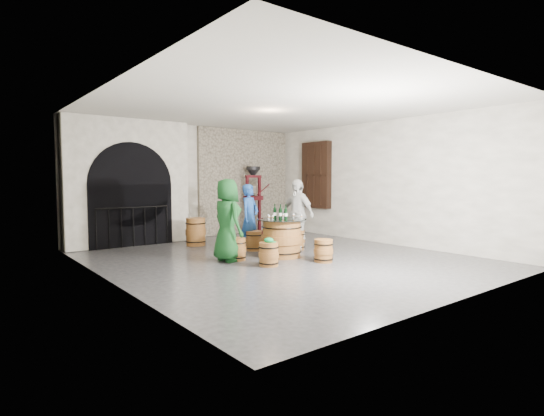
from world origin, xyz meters
TOP-DOWN VIEW (x-y plane):
  - ground at (0.00, 0.00)m, footprint 8.00×8.00m
  - wall_back at (0.00, 4.00)m, footprint 8.00×0.00m
  - wall_front at (0.00, -4.00)m, footprint 8.00×0.00m
  - wall_left at (-3.50, 0.00)m, footprint 0.00×8.00m
  - wall_right at (3.50, 0.00)m, footprint 0.00×8.00m
  - ceiling at (0.00, 0.00)m, footprint 8.00×8.00m
  - stone_facing_panel at (1.80, 3.94)m, footprint 3.20×0.12m
  - arched_opening at (-1.90, 3.74)m, footprint 3.10×0.60m
  - shuttered_window at (3.38, 2.40)m, footprint 0.23×1.10m
  - barrel_table at (0.15, 0.10)m, footprint 1.07×1.07m
  - barrel_stool_left at (-0.84, 0.36)m, footprint 0.41×0.41m
  - barrel_stool_far at (0.14, 1.12)m, footprint 0.41×0.41m
  - barrel_stool_right at (1.04, 0.61)m, footprint 0.41×0.41m
  - barrel_stool_near_right at (0.45, -0.88)m, footprint 0.41×0.41m
  - barrel_stool_near_left at (-0.67, -0.51)m, footprint 0.41×0.41m
  - green_cap at (-0.66, -0.52)m, footprint 0.23×0.18m
  - person_green at (-1.03, 0.42)m, footprint 0.56×0.84m
  - person_blue at (0.14, 1.28)m, footprint 0.67×0.56m
  - person_white at (1.05, 0.61)m, footprint 0.50×1.02m
  - wine_bottle_left at (0.13, 0.11)m, footprint 0.08×0.08m
  - wine_bottle_center at (0.18, -0.01)m, footprint 0.08×0.08m
  - wine_bottle_right at (0.10, 0.27)m, footprint 0.08×0.08m
  - tasting_glass_a at (-0.10, 0.09)m, footprint 0.05×0.05m
  - tasting_glass_b at (0.51, 0.12)m, footprint 0.05×0.05m
  - tasting_glass_c at (-0.02, 0.34)m, footprint 0.05×0.05m
  - tasting_glass_d at (0.31, 0.25)m, footprint 0.05×0.05m
  - tasting_glass_e at (0.51, -0.14)m, footprint 0.05×0.05m
  - tasting_glass_f at (-0.16, 0.15)m, footprint 0.05×0.05m
  - side_barrel at (-0.57, 2.66)m, footprint 0.52×0.52m
  - corking_press at (1.82, 3.50)m, footprint 0.85×0.49m
  - control_box at (2.05, 3.86)m, footprint 0.18×0.10m

SIDE VIEW (x-z plane):
  - ground at x=0.00m, z-range 0.00..0.00m
  - barrel_stool_left at x=-0.84m, z-range 0.00..0.46m
  - barrel_stool_far at x=0.14m, z-range 0.00..0.46m
  - barrel_stool_right at x=1.04m, z-range 0.00..0.46m
  - barrel_stool_near_right at x=0.45m, z-range 0.00..0.46m
  - barrel_stool_near_left at x=-0.67m, z-range 0.00..0.46m
  - side_barrel at x=-0.57m, z-range 0.00..0.70m
  - barrel_table at x=0.15m, z-range 0.00..0.82m
  - green_cap at x=-0.66m, z-range 0.45..0.55m
  - person_blue at x=0.14m, z-range 0.00..1.56m
  - person_white at x=1.05m, z-range 0.00..1.68m
  - person_green at x=-1.03m, z-range 0.00..1.70m
  - tasting_glass_a at x=-0.10m, z-range 0.82..0.92m
  - tasting_glass_b at x=0.51m, z-range 0.82..0.92m
  - tasting_glass_c at x=-0.02m, z-range 0.82..0.92m
  - tasting_glass_d at x=0.31m, z-range 0.82..0.92m
  - tasting_glass_e at x=0.51m, z-range 0.82..0.92m
  - tasting_glass_f at x=-0.16m, z-range 0.82..0.92m
  - wine_bottle_left at x=0.13m, z-range 0.79..1.11m
  - wine_bottle_center at x=0.18m, z-range 0.79..1.11m
  - wine_bottle_right at x=0.10m, z-range 0.79..1.11m
  - corking_press at x=1.82m, z-range 0.17..2.23m
  - control_box at x=2.05m, z-range 1.24..1.46m
  - arched_opening at x=-1.90m, z-range -0.01..3.18m
  - wall_back at x=0.00m, z-range -2.40..5.60m
  - wall_front at x=0.00m, z-range -2.40..5.60m
  - wall_left at x=-3.50m, z-range -2.40..5.60m
  - wall_right at x=3.50m, z-range -2.40..5.60m
  - stone_facing_panel at x=1.80m, z-range 0.01..3.19m
  - shuttered_window at x=3.38m, z-range 0.80..2.80m
  - ceiling at x=0.00m, z-range 3.20..3.20m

